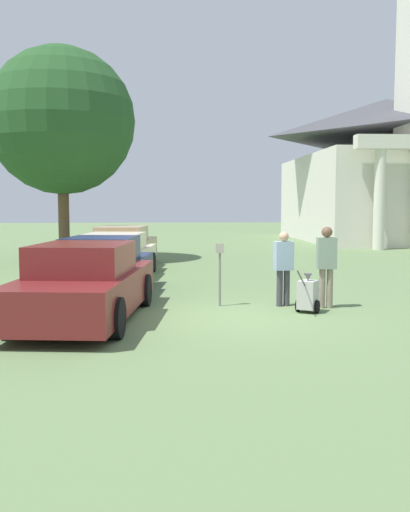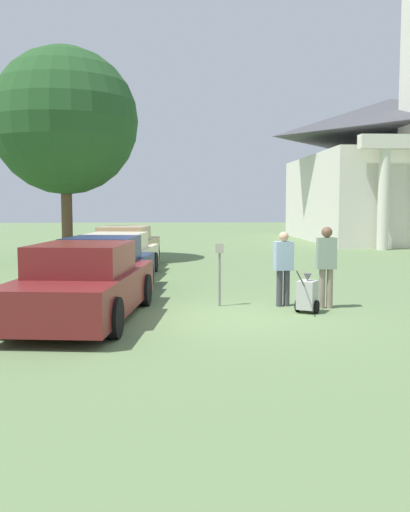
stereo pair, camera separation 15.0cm
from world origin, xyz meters
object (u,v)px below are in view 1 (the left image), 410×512
(person_supervisor, at_px, (326,261))
(parked_car_tan, at_px, (123,248))
(parking_meter, at_px, (220,263))
(equipment_cart, at_px, (308,294))
(church, at_px, (388,158))
(parked_car_cream, at_px, (116,257))
(parked_car_maroon, at_px, (86,285))
(person_worker, at_px, (283,264))
(parked_car_navy, at_px, (103,269))

(person_supervisor, bearing_deg, parked_car_tan, -56.47)
(parking_meter, bearing_deg, equipment_cart, -26.18)
(parking_meter, relative_size, church, 0.06)
(parking_meter, bearing_deg, parked_car_cream, 118.07)
(parked_car_maroon, height_order, person_supervisor, person_supervisor)
(parked_car_tan, distance_m, person_worker, 9.20)
(parked_car_maroon, relative_size, parked_car_navy, 1.06)
(parked_car_tan, distance_m, equipment_cart, 10.08)
(person_supervisor, bearing_deg, church, -111.90)
(parked_car_maroon, xyz_separation_m, parked_car_cream, (0.00, 6.64, -0.06))
(parked_car_tan, relative_size, equipment_cart, 5.11)
(person_supervisor, distance_m, church, 25.42)
(parked_car_maroon, distance_m, parked_car_cream, 6.64)
(person_worker, distance_m, person_supervisor, 0.95)
(parked_car_maroon, height_order, equipment_cart, parked_car_maroon)
(parked_car_cream, bearing_deg, parked_car_maroon, -83.34)
(parked_car_maroon, xyz_separation_m, church, (15.42, 23.88, 4.46))
(parking_meter, bearing_deg, church, 60.72)
(parked_car_navy, bearing_deg, parked_car_maroon, -83.34)
(parked_car_cream, xyz_separation_m, person_worker, (4.24, -5.35, 0.31))
(parked_car_tan, relative_size, parking_meter, 3.57)
(parking_meter, distance_m, person_worker, 1.44)
(person_supervisor, distance_m, equipment_cart, 0.98)
(equipment_cart, relative_size, church, 0.04)
(parked_car_navy, xyz_separation_m, parking_meter, (2.80, -1.65, 0.31))
(equipment_cart, bearing_deg, parking_meter, -175.54)
(parked_car_maroon, height_order, parked_car_navy, parked_car_maroon)
(parked_car_navy, xyz_separation_m, person_worker, (4.24, -1.73, 0.28))
(person_supervisor, relative_size, equipment_cart, 1.82)
(parked_car_cream, bearing_deg, person_worker, -44.94)
(parked_car_maroon, bearing_deg, parked_car_tan, 96.66)
(parked_car_maroon, bearing_deg, equipment_cart, 12.87)
(church, bearing_deg, parked_car_navy, -126.48)
(parked_car_navy, bearing_deg, equipment_cart, -22.13)
(parked_car_tan, bearing_deg, parked_car_maroon, -83.34)
(person_worker, height_order, church, church)
(parking_meter, bearing_deg, parked_car_tan, 109.14)
(parked_car_tan, xyz_separation_m, equipment_cart, (4.60, -8.96, -0.32))
(parking_meter, distance_m, church, 26.12)
(parked_car_tan, xyz_separation_m, church, (15.42, 14.41, 4.46))
(person_worker, bearing_deg, equipment_cart, 104.12)
(parked_car_navy, xyz_separation_m, church, (15.42, 20.85, 4.48))
(parked_car_maroon, xyz_separation_m, equipment_cart, (4.60, 0.50, -0.32))
(equipment_cart, bearing_deg, parked_car_tan, 147.82)
(parked_car_cream, height_order, parked_car_tan, parked_car_tan)
(person_worker, distance_m, church, 25.54)
(parked_car_navy, relative_size, equipment_cart, 5.02)
(person_supervisor, height_order, church, church)
(parked_car_navy, bearing_deg, church, 60.18)
(parked_car_cream, distance_m, person_supervisor, 7.64)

